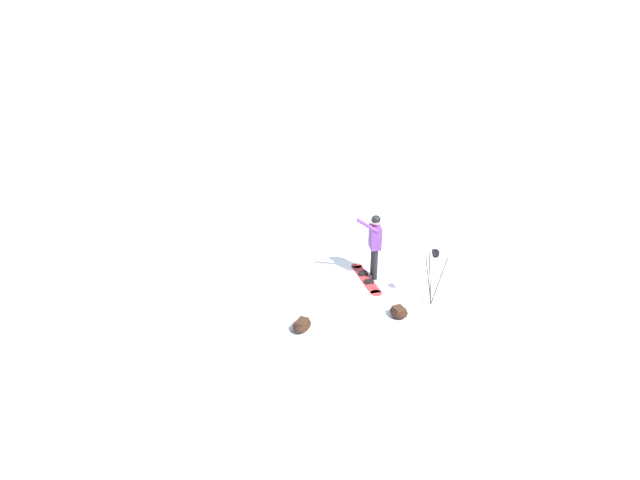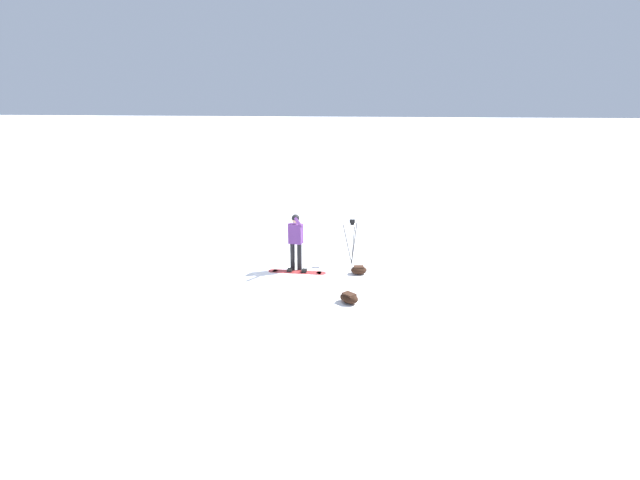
# 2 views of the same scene
# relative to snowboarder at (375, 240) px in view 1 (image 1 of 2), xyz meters

# --- Properties ---
(ground_plane) EXTENTS (300.00, 300.00, 0.00)m
(ground_plane) POSITION_rel_snowboarder_xyz_m (-0.28, -0.01, -1.05)
(ground_plane) COLOR white
(snowboarder) EXTENTS (0.70, 0.47, 1.75)m
(snowboarder) POSITION_rel_snowboarder_xyz_m (0.00, 0.00, 0.00)
(snowboarder) COLOR black
(snowboarder) RESTS_ON ground_plane
(snowboard) EXTENTS (0.32, 1.75, 0.10)m
(snowboard) POSITION_rel_snowboarder_xyz_m (-0.22, -0.08, -1.03)
(snowboard) COLOR #B23333
(snowboard) RESTS_ON ground_plane
(gear_bag_large) EXTENTS (0.62, 0.65, 0.26)m
(gear_bag_large) POSITION_rel_snowboarder_xyz_m (-2.32, -1.88, -0.92)
(gear_bag_large) COLOR black
(gear_bag_large) RESTS_ON ground_plane
(camera_tripod) EXTENTS (0.55, 0.43, 1.42)m
(camera_tripod) POSITION_rel_snowboarder_xyz_m (0.89, -1.59, -0.04)
(camera_tripod) COLOR #262628
(camera_tripod) RESTS_ON ground_plane
(gear_bag_small) EXTENTS (0.46, 0.53, 0.24)m
(gear_bag_small) POSITION_rel_snowboarder_xyz_m (-0.05, -1.91, -0.93)
(gear_bag_small) COLOR black
(gear_bag_small) RESTS_ON ground_plane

